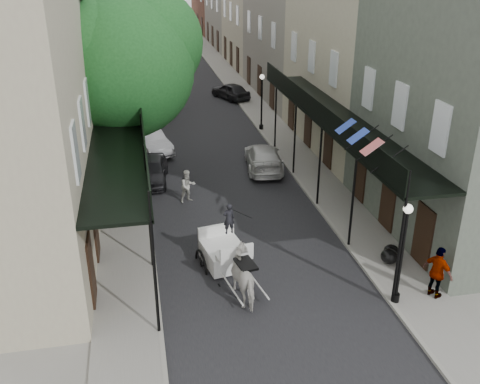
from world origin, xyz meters
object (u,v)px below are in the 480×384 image
car_right_near (263,157)px  car_right_far (231,91)px  tree_far (129,33)px  pedestrian_walking (188,186)px  tree_near (131,60)px  car_left_near (152,170)px  car_left_mid (148,140)px  pedestrian_sidewalk_right (438,273)px  lamppost_left (143,179)px  carriage (220,235)px  car_left_far (157,104)px  lamppost_right_near (402,253)px  lamppost_right_far (262,101)px  pedestrian_sidewalk_left (124,106)px  horse (247,276)px

car_right_near → car_right_far: (1.00, 15.63, 0.00)m
tree_far → pedestrian_walking: 17.36m
tree_near → car_right_far: (7.80, 16.65, -5.81)m
car_left_near → car_left_mid: size_ratio=0.87×
pedestrian_sidewalk_right → car_left_near: 15.52m
lamppost_left → tree_near: bearing=91.3°
carriage → pedestrian_sidewalk_right: 8.00m
pedestrian_walking → car_left_far: (-0.60, 16.29, -0.13)m
lamppost_left → pedestrian_sidewalk_right: (9.66, -8.00, -0.96)m
lamppost_left → lamppost_right_near: bearing=-44.3°
lamppost_right_far → pedestrian_sidewalk_left: lamppost_right_far is taller
horse → car_right_far: bearing=-109.6°
lamppost_right_near → lamppost_left: size_ratio=1.00×
car_left_mid → car_right_near: size_ratio=0.97×
lamppost_left → horse: 7.47m
pedestrian_sidewalk_left → car_right_near: pedestrian_sidewalk_left is taller
lamppost_right_near → car_right_near: 13.35m
car_left_near → car_left_mid: car_left_mid is taller
tree_near → pedestrian_sidewalk_right: size_ratio=4.96×
lamppost_left → car_left_mid: (0.50, 9.28, -1.31)m
lamppost_right_near → horse: (-4.95, 1.38, -1.18)m
tree_near → car_left_far: 15.08m
carriage → car_left_mid: (-2.26, 13.23, -0.39)m
carriage → car_right_far: size_ratio=0.73×
carriage → car_left_mid: bearing=89.3°
lamppost_left → car_right_near: lamppost_left is taller
lamppost_right_near → pedestrian_sidewalk_right: (1.46, 0.00, -0.96)m
car_left_near → car_right_far: bearing=72.2°
pedestrian_walking → lamppost_right_near: bearing=-79.3°
carriage → pedestrian_sidewalk_left: size_ratio=1.52×
pedestrian_sidewalk_right → car_right_far: size_ratio=0.49×
horse → pedestrian_sidewalk_right: bearing=157.5°
tree_far → car_right_near: tree_far is taller
car_left_far → lamppost_right_near: bearing=-72.6°
lamppost_right_far → horse: lamppost_right_far is taller
car_left_far → car_right_far: 6.81m
lamppost_left → car_right_far: lamppost_left is taller
tree_far → pedestrian_sidewalk_left: 5.19m
lamppost_right_far → car_left_far: (-6.70, 6.00, -1.37)m
pedestrian_walking → pedestrian_sidewalk_right: pedestrian_sidewalk_right is taller
car_right_far → carriage: bearing=55.3°
horse → carriage: 2.73m
car_left_near → car_left_mid: 4.76m
tree_near → lamppost_right_near: (8.30, -12.18, -4.44)m
car_left_near → car_right_far: (7.20, 16.31, 0.01)m
lamppost_left → car_right_near: (6.70, 5.20, -1.37)m
pedestrian_walking → car_left_mid: size_ratio=0.36×
tree_near → horse: size_ratio=4.67×
carriage → car_left_near: 8.78m
car_right_near → tree_near: bearing=16.0°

